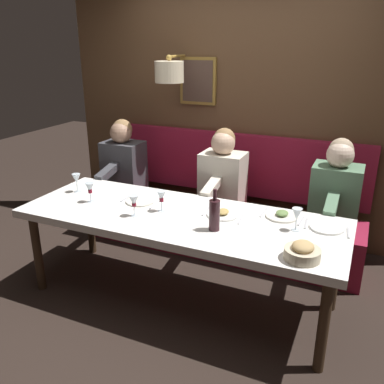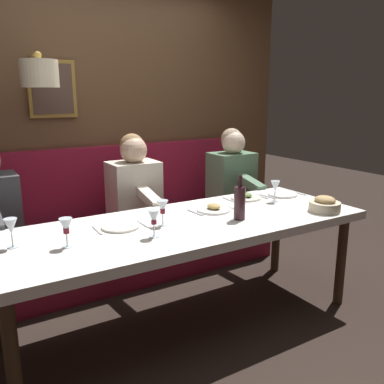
# 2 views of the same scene
# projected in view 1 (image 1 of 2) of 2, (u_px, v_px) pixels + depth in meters

# --- Properties ---
(ground_plane) EXTENTS (12.00, 12.00, 0.00)m
(ground_plane) POSITION_uv_depth(u_px,v_px,m) (181.00, 298.00, 3.35)
(ground_plane) COLOR black
(dining_table) EXTENTS (0.90, 2.48, 0.74)m
(dining_table) POSITION_uv_depth(u_px,v_px,m) (180.00, 222.00, 3.12)
(dining_table) COLOR silver
(dining_table) RESTS_ON ground_plane
(banquette_bench) EXTENTS (0.52, 2.68, 0.45)m
(banquette_bench) POSITION_uv_depth(u_px,v_px,m) (219.00, 230.00, 4.04)
(banquette_bench) COLOR maroon
(banquette_bench) RESTS_ON ground_plane
(back_wall_panel) EXTENTS (0.59, 3.88, 2.90)m
(back_wall_panel) POSITION_uv_depth(u_px,v_px,m) (240.00, 105.00, 4.14)
(back_wall_panel) COLOR brown
(back_wall_panel) RESTS_ON ground_plane
(diner_nearest) EXTENTS (0.60, 0.40, 0.79)m
(diner_nearest) POSITION_uv_depth(u_px,v_px,m) (336.00, 188.00, 3.43)
(diner_nearest) COLOR #567A5B
(diner_nearest) RESTS_ON banquette_bench
(diner_near) EXTENTS (0.60, 0.40, 0.79)m
(diner_near) POSITION_uv_depth(u_px,v_px,m) (223.00, 174.00, 3.82)
(diner_near) COLOR beige
(diner_near) RESTS_ON banquette_bench
(diner_middle) EXTENTS (0.60, 0.40, 0.79)m
(diner_middle) POSITION_uv_depth(u_px,v_px,m) (123.00, 160.00, 4.23)
(diner_middle) COLOR #3D3D42
(diner_middle) RESTS_ON banquette_bench
(place_setting_0) EXTENTS (0.24, 0.32, 0.01)m
(place_setting_0) POSITION_uv_depth(u_px,v_px,m) (327.00, 227.00, 2.87)
(place_setting_0) COLOR white
(place_setting_0) RESTS_ON dining_table
(place_setting_1) EXTENTS (0.24, 0.31, 0.01)m
(place_setting_1) POSITION_uv_depth(u_px,v_px,m) (141.00, 201.00, 3.34)
(place_setting_1) COLOR silver
(place_setting_1) RESTS_ON dining_table
(place_setting_2) EXTENTS (0.24, 0.32, 0.05)m
(place_setting_2) POSITION_uv_depth(u_px,v_px,m) (223.00, 214.00, 3.07)
(place_setting_2) COLOR white
(place_setting_2) RESTS_ON dining_table
(place_setting_3) EXTENTS (0.24, 0.31, 0.05)m
(place_setting_3) POSITION_uv_depth(u_px,v_px,m) (282.00, 215.00, 3.05)
(place_setting_3) COLOR silver
(place_setting_3) RESTS_ON dining_table
(wine_glass_0) EXTENTS (0.07, 0.07, 0.16)m
(wine_glass_0) POSITION_uv_depth(u_px,v_px,m) (90.00, 189.00, 3.31)
(wine_glass_0) COLOR silver
(wine_glass_0) RESTS_ON dining_table
(wine_glass_1) EXTENTS (0.07, 0.07, 0.16)m
(wine_glass_1) POSITION_uv_depth(u_px,v_px,m) (161.00, 197.00, 3.13)
(wine_glass_1) COLOR silver
(wine_glass_1) RESTS_ON dining_table
(wine_glass_2) EXTENTS (0.07, 0.07, 0.16)m
(wine_glass_2) POSITION_uv_depth(u_px,v_px,m) (297.00, 215.00, 2.80)
(wine_glass_2) COLOR silver
(wine_glass_2) RESTS_ON dining_table
(wine_glass_3) EXTENTS (0.07, 0.07, 0.16)m
(wine_glass_3) POSITION_uv_depth(u_px,v_px,m) (134.00, 202.00, 3.04)
(wine_glass_3) COLOR silver
(wine_glass_3) RESTS_ON dining_table
(wine_glass_4) EXTENTS (0.07, 0.07, 0.16)m
(wine_glass_4) POSITION_uv_depth(u_px,v_px,m) (76.00, 179.00, 3.53)
(wine_glass_4) COLOR silver
(wine_glass_4) RESTS_ON dining_table
(wine_bottle) EXTENTS (0.08, 0.08, 0.30)m
(wine_bottle) POSITION_uv_depth(u_px,v_px,m) (214.00, 215.00, 2.81)
(wine_bottle) COLOR #33191E
(wine_bottle) RESTS_ON dining_table
(bread_bowl) EXTENTS (0.22, 0.22, 0.12)m
(bread_bowl) POSITION_uv_depth(u_px,v_px,m) (302.00, 252.00, 2.45)
(bread_bowl) COLOR beige
(bread_bowl) RESTS_ON dining_table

